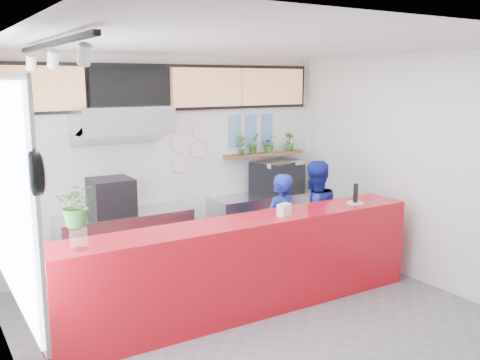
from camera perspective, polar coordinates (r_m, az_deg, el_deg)
name	(u,v)px	position (r m, az deg, el deg)	size (l,w,h in m)	color
floor	(266,324)	(6.12, 2.74, -15.10)	(5.00, 5.00, 0.00)	slate
ceiling	(268,45)	(5.52, 3.02, 14.20)	(5.00, 5.00, 0.00)	silver
wall_back	(169,161)	(7.79, -7.60, 2.00)	(5.00, 5.00, 0.00)	white
wall_left	(13,224)	(4.72, -23.07, -4.37)	(5.00, 5.00, 0.00)	white
wall_right	(426,171)	(7.32, 19.22, 0.95)	(5.00, 5.00, 0.00)	white
service_counter	(246,266)	(6.21, 0.68, -9.17)	(4.50, 0.60, 1.10)	#AF0C16
cream_band	(167,84)	(7.69, -7.77, 10.12)	(5.00, 0.02, 0.80)	beige
prep_bench	(126,245)	(7.46, -12.10, -6.80)	(1.80, 0.60, 0.90)	#B2B5BA
panini_oven	(111,197)	(7.24, -13.57, -1.75)	(0.54, 0.54, 0.48)	black
extraction_hood	(122,120)	(7.10, -12.49, 6.30)	(1.20, 0.70, 0.35)	#B2B5BA
hood_lip	(122,135)	(7.12, -12.43, 4.69)	(1.20, 0.70, 0.08)	#B2B5BA
right_bench	(266,222)	(8.47, 2.75, -4.49)	(1.80, 0.60, 0.90)	#B2B5BA
espresso_machine	(277,177)	(8.44, 4.02, 0.33)	(0.79, 0.56, 0.50)	black
espresso_tray	(278,162)	(8.40, 4.04, 1.89)	(0.73, 0.50, 0.07)	#A3A5AA
herb_shelf	(264,154)	(8.48, 2.61, 2.78)	(1.40, 0.18, 0.04)	brown
menu_board_far_left	(39,89)	(7.06, -20.64, 9.11)	(1.10, 0.10, 0.55)	tan
menu_board_mid_left	(130,88)	(7.37, -11.66, 9.59)	(1.10, 0.10, 0.55)	black
menu_board_mid_right	(207,87)	(7.85, -3.57, 9.84)	(1.10, 0.10, 0.55)	tan
menu_board_far_right	(272,87)	(8.46, 3.48, 9.89)	(1.10, 0.10, 0.55)	tan
soffit	(168,88)	(7.67, -7.67, 9.75)	(4.80, 0.04, 0.65)	black
window_pane	(9,193)	(4.98, -23.43, -1.31)	(0.04, 2.20, 1.90)	silver
window_frame	(11,193)	(4.98, -23.20, -1.29)	(0.03, 2.30, 2.00)	#B2B5BA
wall_clock_rim	(36,173)	(3.75, -20.94, 0.66)	(0.30, 0.30, 0.05)	black
wall_clock_face	(41,173)	(3.75, -20.49, 0.70)	(0.26, 0.26, 0.02)	white
track_rail	(52,44)	(4.66, -19.40, 13.56)	(0.05, 2.40, 0.04)	black
dec_plate_a	(179,144)	(7.79, -6.55, 3.88)	(0.24, 0.24, 0.03)	silver
dec_plate_b	(197,149)	(7.93, -4.57, 3.31)	(0.24, 0.24, 0.03)	silver
dec_plate_c	(179,164)	(7.83, -6.50, 1.70)	(0.24, 0.24, 0.03)	silver
dec_plate_d	(200,132)	(7.93, -4.27, 5.13)	(0.24, 0.24, 0.03)	silver
photo_frame_a	(235,123)	(8.22, -0.58, 6.05)	(0.20, 0.02, 0.25)	#598CBF
photo_frame_b	(251,123)	(8.38, 1.19, 6.14)	(0.20, 0.02, 0.25)	#598CBF
photo_frame_c	(267,122)	(8.54, 2.89, 6.21)	(0.20, 0.02, 0.25)	#598CBF
photo_frame_d	(235,140)	(8.24, -0.58, 4.32)	(0.20, 0.02, 0.25)	#598CBF
photo_frame_e	(251,139)	(8.40, 1.18, 4.44)	(0.20, 0.02, 0.25)	#598CBF
photo_frame_f	(267,138)	(8.57, 2.87, 4.54)	(0.20, 0.02, 0.25)	#598CBF
staff_center	(280,228)	(7.08, 4.24, -5.17)	(0.53, 0.35, 1.46)	navy
staff_right	(314,217)	(7.46, 7.87, -3.97)	(0.77, 0.60, 1.58)	navy
herb_a	(241,145)	(8.22, 0.10, 3.76)	(0.16, 0.11, 0.31)	#2B5D20
herb_b	(254,143)	(8.34, 1.48, 3.94)	(0.18, 0.15, 0.33)	#2B5D20
herb_c	(269,144)	(8.51, 3.14, 3.84)	(0.24, 0.21, 0.26)	#2B5D20
herb_d	(289,142)	(8.73, 5.24, 4.07)	(0.16, 0.15, 0.29)	#2B5D20
glass_vase	(79,239)	(5.22, -16.81, -6.02)	(0.16, 0.16, 0.20)	silver
basil_vase	(77,205)	(5.13, -17.01, -2.54)	(0.37, 0.32, 0.41)	#2B5D20
napkin_holder	(284,210)	(6.23, 4.73, -3.18)	(0.16, 0.10, 0.14)	silver
white_plate	(355,203)	(6.99, 12.19, -2.41)	(0.21, 0.21, 0.02)	silver
pepper_mill	(356,193)	(6.96, 12.23, -1.38)	(0.06, 0.06, 0.24)	black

